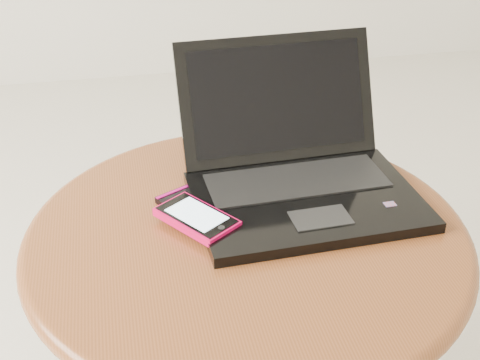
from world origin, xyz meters
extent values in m
cylinder|color=#5A2D15|center=(0.05, 0.08, 0.25)|extent=(0.10, 0.10, 0.44)
cylinder|color=brown|center=(0.05, 0.08, 0.49)|extent=(0.60, 0.60, 0.03)
torus|color=brown|center=(0.05, 0.08, 0.49)|extent=(0.63, 0.63, 0.03)
cube|color=black|center=(0.15, 0.12, 0.51)|extent=(0.34, 0.24, 0.02)
cube|color=black|center=(0.15, 0.16, 0.52)|extent=(0.28, 0.11, 0.00)
cube|color=black|center=(0.15, 0.06, 0.52)|extent=(0.08, 0.05, 0.00)
cube|color=red|center=(0.26, 0.07, 0.52)|extent=(0.02, 0.01, 0.00)
cube|color=black|center=(0.14, 0.27, 0.61)|extent=(0.32, 0.10, 0.19)
cube|color=black|center=(0.14, 0.27, 0.61)|extent=(0.29, 0.08, 0.15)
cube|color=black|center=(-0.02, 0.13, 0.51)|extent=(0.10, 0.12, 0.01)
cube|color=#BB066D|center=(-0.04, 0.18, 0.51)|extent=(0.05, 0.03, 0.00)
cube|color=#DC074A|center=(-0.02, 0.09, 0.52)|extent=(0.12, 0.13, 0.01)
cube|color=black|center=(-0.02, 0.09, 0.52)|extent=(0.11, 0.12, 0.00)
cube|color=silver|center=(-0.02, 0.09, 0.53)|extent=(0.09, 0.09, 0.00)
cylinder|color=black|center=(0.01, 0.05, 0.53)|extent=(0.01, 0.01, 0.00)
camera|label=1|loc=(-0.11, -0.65, 1.02)|focal=48.30mm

